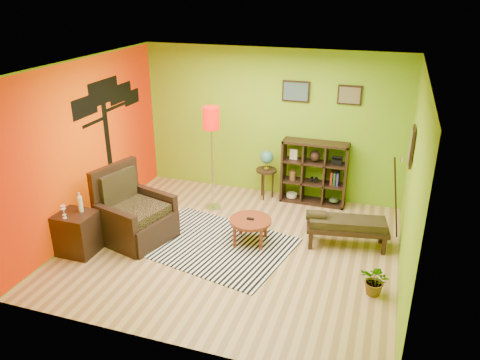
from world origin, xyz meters
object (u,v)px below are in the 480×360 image
(globe_table, at_px, (267,163))
(bench, at_px, (345,225))
(floor_lamp, at_px, (211,128))
(cube_shelf, at_px, (315,173))
(potted_plant, at_px, (376,283))
(coffee_table, at_px, (250,223))
(side_cabinet, at_px, (77,233))
(armchair, at_px, (134,217))

(globe_table, xyz_separation_m, bench, (1.64, -1.34, -0.35))
(floor_lamp, bearing_deg, bench, -13.58)
(bench, bearing_deg, cube_shelf, 117.40)
(potted_plant, bearing_deg, floor_lamp, 149.90)
(globe_table, bearing_deg, bench, -39.25)
(cube_shelf, bearing_deg, potted_plant, -63.40)
(coffee_table, relative_size, globe_table, 0.70)
(side_cabinet, xyz_separation_m, cube_shelf, (3.11, 2.90, 0.27))
(armchair, distance_m, potted_plant, 3.84)
(globe_table, bearing_deg, coffee_table, -82.97)
(globe_table, height_order, bench, globe_table)
(coffee_table, height_order, potted_plant, coffee_table)
(coffee_table, distance_m, side_cabinet, 2.66)
(floor_lamp, bearing_deg, coffee_table, -43.38)
(armchair, distance_m, bench, 3.37)
(floor_lamp, distance_m, bench, 2.77)
(coffee_table, relative_size, armchair, 0.55)
(side_cabinet, distance_m, globe_table, 3.60)
(side_cabinet, height_order, bench, side_cabinet)
(side_cabinet, distance_m, bench, 4.13)
(armchair, relative_size, floor_lamp, 0.63)
(coffee_table, distance_m, bench, 1.48)
(coffee_table, height_order, cube_shelf, cube_shelf)
(potted_plant, bearing_deg, cube_shelf, 116.60)
(cube_shelf, relative_size, bench, 0.91)
(potted_plant, bearing_deg, armchair, 174.92)
(bench, bearing_deg, coffee_table, -165.75)
(floor_lamp, height_order, potted_plant, floor_lamp)
(potted_plant, bearing_deg, bench, 115.59)
(armchair, bearing_deg, floor_lamp, 59.32)
(side_cabinet, distance_m, floor_lamp, 2.78)
(armchair, bearing_deg, coffee_table, 13.47)
(globe_table, relative_size, bench, 0.73)
(coffee_table, relative_size, side_cabinet, 0.69)
(cube_shelf, xyz_separation_m, bench, (0.74, -1.42, -0.23))
(coffee_table, xyz_separation_m, floor_lamp, (-1.01, 0.95, 1.19))
(side_cabinet, relative_size, potted_plant, 2.26)
(side_cabinet, distance_m, potted_plant, 4.42)
(bench, bearing_deg, side_cabinet, -159.06)
(side_cabinet, height_order, potted_plant, side_cabinet)
(floor_lamp, bearing_deg, globe_table, 43.31)
(floor_lamp, height_order, bench, floor_lamp)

